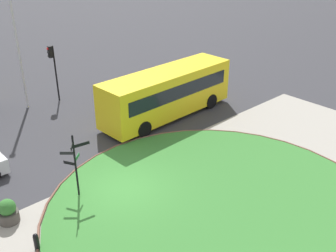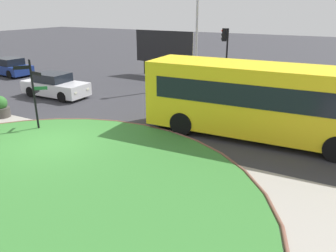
% 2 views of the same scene
% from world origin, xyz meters
% --- Properties ---
extents(ground, '(120.00, 120.00, 0.00)m').
position_xyz_m(ground, '(0.00, 0.00, 0.00)').
color(ground, '#333338').
extents(sidewalk_paving, '(32.00, 7.80, 0.02)m').
position_xyz_m(sidewalk_paving, '(0.00, -2.10, 0.01)').
color(sidewalk_paving, '#9E998E').
rests_on(sidewalk_paving, ground).
extents(grass_island, '(14.95, 14.95, 0.10)m').
position_xyz_m(grass_island, '(2.13, -3.98, 0.05)').
color(grass_island, '#387A33').
rests_on(grass_island, ground).
extents(grass_kerb_ring, '(15.26, 15.26, 0.11)m').
position_xyz_m(grass_kerb_ring, '(2.13, -3.98, 0.06)').
color(grass_kerb_ring, brown).
rests_on(grass_kerb_ring, ground).
extents(signpost_directional, '(1.21, 1.09, 3.16)m').
position_xyz_m(signpost_directional, '(-1.83, 1.00, 1.86)').
color(signpost_directional, black).
rests_on(signpost_directional, ground).
extents(bollard_foreground, '(0.21, 0.21, 0.76)m').
position_xyz_m(bollard_foreground, '(-4.79, -0.93, 0.39)').
color(bollard_foreground, black).
rests_on(bollard_foreground, ground).
extents(bus_yellow, '(9.52, 2.82, 3.05)m').
position_xyz_m(bus_yellow, '(7.03, 4.77, 1.64)').
color(bus_yellow, yellow).
rests_on(bus_yellow, ground).
extents(traffic_light_near, '(0.49, 0.26, 3.95)m').
position_xyz_m(traffic_light_near, '(2.96, 11.91, 2.89)').
color(traffic_light_near, black).
rests_on(traffic_light_near, ground).
extents(lamppost_tall, '(0.32, 0.32, 8.53)m').
position_xyz_m(lamppost_tall, '(0.87, 12.19, 4.56)').
color(lamppost_tall, '#B7B7BC').
rests_on(lamppost_tall, ground).
extents(planter_near_signpost, '(0.84, 0.84, 1.09)m').
position_xyz_m(planter_near_signpost, '(-4.92, 1.37, 0.50)').
color(planter_near_signpost, '#47423D').
rests_on(planter_near_signpost, ground).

